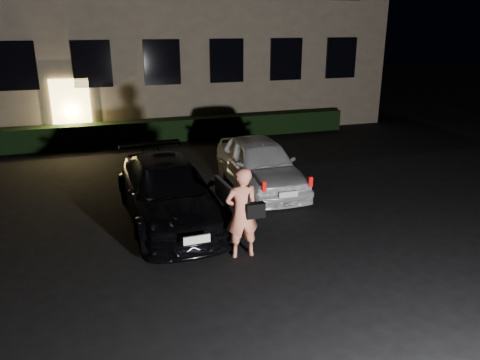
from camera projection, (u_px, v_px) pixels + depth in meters
name	position (u px, v px, depth m)	size (l,w,h in m)	color
ground	(258.00, 262.00, 9.16)	(80.00, 80.00, 0.00)	black
hedge	(167.00, 130.00, 18.49)	(15.00, 0.70, 0.85)	black
sedan	(168.00, 192.00, 10.94)	(2.25, 5.03, 1.41)	black
hatch	(260.00, 164.00, 13.05)	(1.77, 4.26, 1.44)	silver
man	(242.00, 212.00, 9.15)	(0.76, 0.45, 1.86)	#E27B5D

